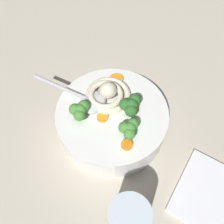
{
  "coord_description": "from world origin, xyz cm",
  "views": [
    {
      "loc": [
        30.31,
        3.38,
        55.17
      ],
      "look_at": [
        2.05,
        -0.89,
        9.36
      ],
      "focal_mm": 42.67,
      "sensor_mm": 36.0,
      "label": 1
    }
  ],
  "objects": [
    {
      "name": "carrot_slice_extra_a",
      "position": [
        -6.23,
        -1.21,
        9.71
      ],
      "size": [
        2.96,
        2.96,
        0.71
      ],
      "primitive_type": "cylinder",
      "color": "orange",
      "rests_on": "soup_bowl"
    },
    {
      "name": "carrot_slice_rear",
      "position": [
        9.0,
        2.96,
        9.74
      ],
      "size": [
        2.19,
        2.19,
        0.77
      ],
      "primitive_type": "cylinder",
      "color": "orange",
      "rests_on": "soup_bowl"
    },
    {
      "name": "broccoli_floret_beside_chili",
      "position": [
        6.44,
        3.04,
        11.54
      ],
      "size": [
        4.4,
        3.79,
        3.48
      ],
      "color": "#7A9E60",
      "rests_on": "soup_bowl"
    },
    {
      "name": "drinking_glass",
      "position": [
        22.08,
        4.83,
        8.33
      ],
      "size": [
        6.81,
        6.81,
        11.45
      ],
      "primitive_type": "cylinder",
      "color": "silver",
      "rests_on": "table_slab"
    },
    {
      "name": "broccoli_floret_beside_noodles",
      "position": [
        1.43,
        2.72,
        11.77
      ],
      "size": [
        4.88,
        4.2,
        3.86
      ],
      "color": "#7A9E60",
      "rests_on": "soup_bowl"
    },
    {
      "name": "broccoli_floret_far",
      "position": [
        3.94,
        -6.95,
        11.61
      ],
      "size": [
        4.54,
        3.91,
        3.59
      ],
      "color": "#7A9E60",
      "rests_on": "soup_bowl"
    },
    {
      "name": "noodle_pile",
      "position": [
        -1.38,
        -2.36,
        10.65
      ],
      "size": [
        10.37,
        10.17,
        4.17
      ],
      "color": "beige",
      "rests_on": "soup_bowl"
    },
    {
      "name": "folded_napkin",
      "position": [
        14.2,
        20.78,
        3.0
      ],
      "size": [
        18.53,
        18.28,
        0.8
      ],
      "primitive_type": "cube",
      "rotation": [
        0.0,
        0.0,
        -0.4
      ],
      "color": "white",
      "rests_on": "table_slab"
    },
    {
      "name": "table_slab",
      "position": [
        0.0,
        0.0,
        1.3
      ],
      "size": [
        111.26,
        111.26,
        2.6
      ],
      "primitive_type": "cube",
      "color": "#BCB29E",
      "rests_on": "ground"
    },
    {
      "name": "soup_bowl",
      "position": [
        2.05,
        -0.89,
        6.09
      ],
      "size": [
        23.21,
        23.21,
        6.75
      ],
      "color": "white",
      "rests_on": "table_slab"
    },
    {
      "name": "soup_spoon",
      "position": [
        0.27,
        -6.04,
        10.16
      ],
      "size": [
        8.82,
        17.37,
        1.6
      ],
      "rotation": [
        0.0,
        0.0,
        4.38
      ],
      "color": "#B7B7BC",
      "rests_on": "soup_bowl"
    },
    {
      "name": "carrot_slice_right",
      "position": [
        3.76,
        -2.59,
        9.66
      ],
      "size": [
        2.25,
        2.25,
        0.61
      ],
      "primitive_type": "cylinder",
      "color": "orange",
      "rests_on": "soup_bowl"
    }
  ]
}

